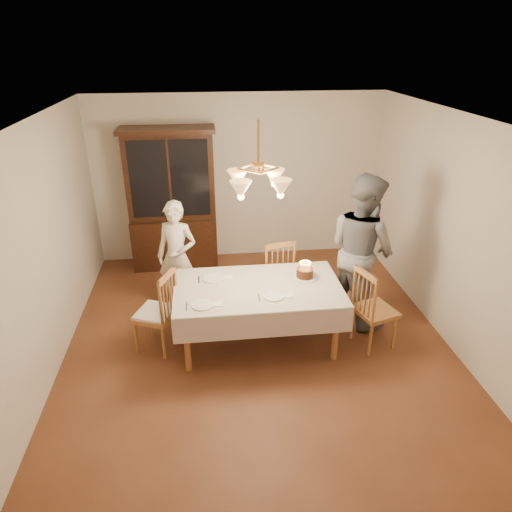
{
  "coord_description": "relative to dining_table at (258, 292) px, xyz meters",
  "views": [
    {
      "loc": [
        -0.55,
        -4.48,
        3.32
      ],
      "look_at": [
        0.0,
        0.2,
        1.05
      ],
      "focal_mm": 32.0,
      "sensor_mm": 36.0,
      "label": 1
    }
  ],
  "objects": [
    {
      "name": "ground",
      "position": [
        0.0,
        0.0,
        -0.68
      ],
      "size": [
        5.0,
        5.0,
        0.0
      ],
      "primitive_type": "plane",
      "color": "#592C19",
      "rests_on": "ground"
    },
    {
      "name": "room_shell",
      "position": [
        0.0,
        0.0,
        0.9
      ],
      "size": [
        5.0,
        5.0,
        5.0
      ],
      "color": "white",
      "rests_on": "ground"
    },
    {
      "name": "dining_table",
      "position": [
        0.0,
        0.0,
        0.0
      ],
      "size": [
        1.9,
        1.1,
        0.76
      ],
      "color": "brown",
      "rests_on": "ground"
    },
    {
      "name": "china_hutch",
      "position": [
        -1.04,
        2.25,
        0.36
      ],
      "size": [
        1.38,
        0.54,
        2.16
      ],
      "color": "black",
      "rests_on": "ground"
    },
    {
      "name": "chair_far_side",
      "position": [
        0.32,
        0.81,
        -0.24
      ],
      "size": [
        0.52,
        0.51,
        1.0
      ],
      "color": "brown",
      "rests_on": "ground"
    },
    {
      "name": "chair_left_end",
      "position": [
        -1.17,
        0.04,
        -0.23
      ],
      "size": [
        0.56,
        0.57,
        1.0
      ],
      "color": "brown",
      "rests_on": "ground"
    },
    {
      "name": "chair_right_end",
      "position": [
        1.33,
        -0.19,
        -0.24
      ],
      "size": [
        0.53,
        0.55,
        1.0
      ],
      "color": "brown",
      "rests_on": "ground"
    },
    {
      "name": "elderly_woman",
      "position": [
        -0.95,
        0.94,
        0.06
      ],
      "size": [
        0.63,
        0.53,
        1.49
      ],
      "primitive_type": "imported",
      "rotation": [
        0.0,
        0.0,
        -0.38
      ],
      "color": "white",
      "rests_on": "ground"
    },
    {
      "name": "adult_in_grey",
      "position": [
        1.34,
        0.42,
        0.27
      ],
      "size": [
        1.04,
        1.14,
        1.91
      ],
      "primitive_type": "imported",
      "rotation": [
        0.0,
        0.0,
        1.98
      ],
      "color": "slate",
      "rests_on": "ground"
    },
    {
      "name": "birthday_cake",
      "position": [
        0.57,
        0.15,
        0.13
      ],
      "size": [
        0.3,
        0.3,
        0.2
      ],
      "color": "white",
      "rests_on": "dining_table"
    },
    {
      "name": "place_setting_near_left",
      "position": [
        -0.62,
        -0.33,
        0.08
      ],
      "size": [
        0.38,
        0.23,
        0.02
      ],
      "color": "white",
      "rests_on": "dining_table"
    },
    {
      "name": "place_setting_near_right",
      "position": [
        0.16,
        -0.24,
        0.08
      ],
      "size": [
        0.38,
        0.23,
        0.02
      ],
      "color": "white",
      "rests_on": "dining_table"
    },
    {
      "name": "place_setting_far_left",
      "position": [
        -0.48,
        0.24,
        0.08
      ],
      "size": [
        0.4,
        0.25,
        0.02
      ],
      "color": "white",
      "rests_on": "dining_table"
    },
    {
      "name": "chandelier",
      "position": [
        -0.0,
        -0.0,
        1.29
      ],
      "size": [
        0.62,
        0.62,
        0.73
      ],
      "color": "#BF8C3F",
      "rests_on": "ground"
    }
  ]
}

